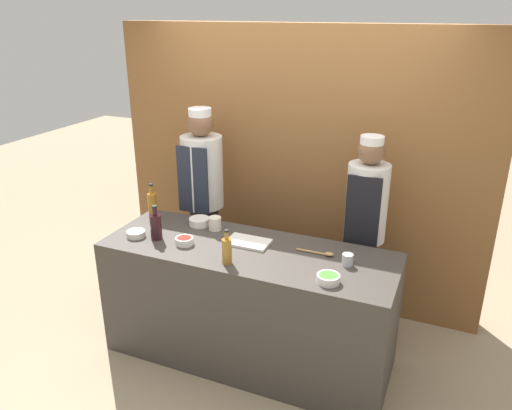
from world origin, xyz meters
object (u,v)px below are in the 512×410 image
object	(u,v)px
bottle_wine	(156,226)
sauce_bowl_white	(199,221)
sauce_bowl_green	(328,278)
chef_right	(364,231)
bottle_amber	(152,205)
cutting_board	(248,242)
sauce_bowl_red	(184,241)
bottle_vinegar	(227,250)
sauce_bowl_orange	(136,233)
cup_steel	(347,260)
cup_cream	(215,223)
chef_left	(203,200)
wooden_spoon	(321,253)

from	to	relation	value
bottle_wine	sauce_bowl_white	bearing A→B (deg)	63.67
sauce_bowl_green	bottle_wine	world-z (taller)	bottle_wine
sauce_bowl_white	chef_right	world-z (taller)	chef_right
sauce_bowl_white	bottle_amber	size ratio (longest dim) A/B	0.54
cutting_board	sauce_bowl_red	bearing A→B (deg)	-155.17
sauce_bowl_red	bottle_vinegar	distance (m)	0.44
bottle_vinegar	chef_right	size ratio (longest dim) A/B	0.15
bottle_wine	chef_right	xyz separation A→B (m)	(1.38, 0.74, -0.11)
sauce_bowl_orange	bottle_vinegar	distance (m)	0.82
bottle_amber	cup_steel	distance (m)	1.64
sauce_bowl_green	cup_steel	distance (m)	0.27
sauce_bowl_orange	cup_steel	xyz separation A→B (m)	(1.56, 0.18, 0.02)
cup_cream	sauce_bowl_green	bearing A→B (deg)	-23.10
bottle_vinegar	cup_cream	world-z (taller)	bottle_vinegar
sauce_bowl_green	chef_right	bearing A→B (deg)	86.67
bottle_vinegar	cutting_board	bearing A→B (deg)	88.76
chef_left	bottle_amber	bearing A→B (deg)	-117.60
cutting_board	bottle_amber	world-z (taller)	bottle_amber
bottle_wine	chef_right	size ratio (longest dim) A/B	0.16
sauce_bowl_red	sauce_bowl_white	bearing A→B (deg)	101.09
sauce_bowl_green	chef_right	size ratio (longest dim) A/B	0.09
sauce_bowl_orange	bottle_wine	xyz separation A→B (m)	(0.16, 0.03, 0.08)
sauce_bowl_orange	chef_right	bearing A→B (deg)	26.30
sauce_bowl_red	sauce_bowl_green	xyz separation A→B (m)	(1.10, -0.12, 0.00)
cutting_board	chef_right	xyz separation A→B (m)	(0.73, 0.55, -0.02)
sauce_bowl_orange	sauce_bowl_white	bearing A→B (deg)	47.94
sauce_bowl_red	bottle_wine	size ratio (longest dim) A/B	0.49
sauce_bowl_orange	cutting_board	world-z (taller)	sauce_bowl_orange
sauce_bowl_orange	cup_cream	xyz separation A→B (m)	(0.49, 0.34, 0.03)
sauce_bowl_red	chef_left	size ratio (longest dim) A/B	0.07
sauce_bowl_red	chef_left	xyz separation A→B (m)	(-0.25, 0.74, 0.01)
bottle_vinegar	cup_steel	bearing A→B (deg)	21.06
sauce_bowl_white	sauce_bowl_orange	xyz separation A→B (m)	(-0.33, -0.37, -0.01)
cup_cream	chef_right	world-z (taller)	chef_right
cup_steel	chef_left	bearing A→B (deg)	157.22
sauce_bowl_white	sauce_bowl_green	distance (m)	1.25
bottle_amber	chef_right	world-z (taller)	chef_right
bottle_vinegar	wooden_spoon	bearing A→B (deg)	34.09
sauce_bowl_white	cutting_board	bearing A→B (deg)	-17.17
sauce_bowl_red	wooden_spoon	size ratio (longest dim) A/B	0.49
cutting_board	sauce_bowl_green	bearing A→B (deg)	-24.50
cutting_board	chef_left	world-z (taller)	chef_left
sauce_bowl_green	wooden_spoon	distance (m)	0.38
bottle_wine	cup_cream	distance (m)	0.45
chef_right	bottle_amber	bearing A→B (deg)	-165.11
sauce_bowl_green	bottle_wine	size ratio (longest dim) A/B	0.55
cup_cream	bottle_vinegar	bearing A→B (deg)	-54.31
sauce_bowl_white	cup_cream	distance (m)	0.16
sauce_bowl_orange	cutting_board	bearing A→B (deg)	15.06
chef_left	sauce_bowl_white	bearing A→B (deg)	-65.55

